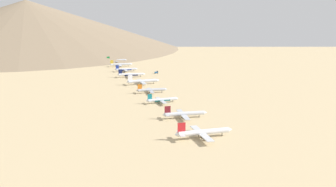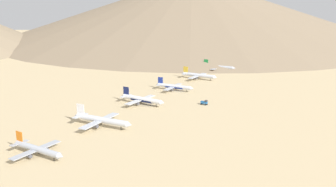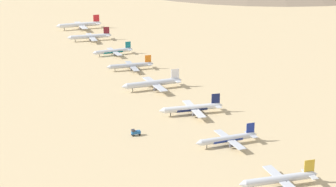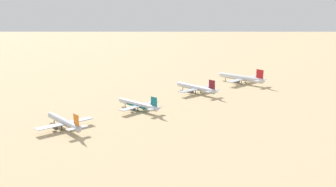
% 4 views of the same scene
% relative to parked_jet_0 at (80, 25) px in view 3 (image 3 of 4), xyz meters
% --- Properties ---
extents(ground_plane, '(2652.95, 2652.95, 0.00)m').
position_rel_parked_jet_0_xyz_m(ground_plane, '(-38.01, 219.70, -4.65)').
color(ground_plane, tan).
extents(parked_jet_0, '(47.73, 39.03, 13.80)m').
position_rel_parked_jet_0_xyz_m(parked_jet_0, '(0.00, 0.00, 0.00)').
color(parked_jet_0, silver).
rests_on(parked_jet_0, ground).
extents(parked_jet_1, '(42.57, 34.66, 12.27)m').
position_rel_parked_jet_0_xyz_m(parked_jet_1, '(-6.10, 54.53, -0.52)').
color(parked_jet_1, silver).
rests_on(parked_jet_1, ground).
extents(parked_jet_2, '(36.48, 29.93, 10.61)m').
position_rel_parked_jet_0_xyz_m(parked_jet_2, '(-20.72, 113.41, -1.12)').
color(parked_jet_2, silver).
rests_on(parked_jet_2, ground).
extents(parked_jet_3, '(38.17, 31.08, 11.00)m').
position_rel_parked_jet_0_xyz_m(parked_jet_3, '(-28.68, 163.28, -0.94)').
color(parked_jet_3, '#B2B7C1').
rests_on(parked_jet_3, ground).
extents(parked_jet_4, '(45.55, 37.30, 13.20)m').
position_rel_parked_jet_0_xyz_m(parked_jet_4, '(-36.80, 216.65, -0.20)').
color(parked_jet_4, silver).
rests_on(parked_jet_4, ground).
extents(parked_jet_5, '(42.23, 34.34, 12.17)m').
position_rel_parked_jet_0_xyz_m(parked_jet_5, '(-51.38, 273.02, -0.60)').
color(parked_jet_5, silver).
rests_on(parked_jet_5, ground).
extents(parked_jet_6, '(37.80, 30.94, 10.95)m').
position_rel_parked_jet_0_xyz_m(parked_jet_6, '(-58.73, 325.87, -1.01)').
color(parked_jet_6, silver).
rests_on(parked_jet_6, ground).
extents(parked_jet_7, '(41.18, 33.53, 11.87)m').
position_rel_parked_jet_0_xyz_m(parked_jet_7, '(-68.02, 380.49, -0.65)').
color(parked_jet_7, silver).
rests_on(parked_jet_7, ground).
extents(service_truck, '(5.49, 3.38, 3.90)m').
position_rel_parked_jet_0_xyz_m(service_truck, '(-11.13, 301.83, -2.57)').
color(service_truck, '#1E5999').
rests_on(service_truck, ground).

